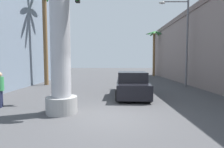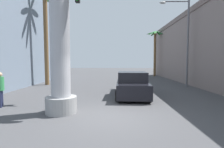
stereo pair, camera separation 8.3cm
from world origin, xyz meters
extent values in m
plane|color=#424244|center=(0.00, 10.00, 0.00)|extent=(92.24, 92.24, 0.00)
cylinder|color=#9E9EA3|center=(-2.13, 0.56, 4.20)|extent=(0.82, 0.82, 8.41)
cylinder|color=gray|center=(-2.13, 0.56, 0.35)|extent=(1.31, 1.31, 0.70)
cylinder|color=#59595E|center=(6.51, 8.61, 3.74)|extent=(0.16, 0.16, 7.48)
cylinder|color=#59595E|center=(5.38, 8.61, 7.33)|extent=(2.25, 0.10, 0.10)
ellipsoid|color=beige|center=(4.25, 8.61, 7.23)|extent=(0.56, 0.28, 0.20)
cylinder|color=black|center=(0.45, 6.29, 0.32)|extent=(0.25, 0.65, 0.64)
cylinder|color=black|center=(2.22, 6.22, 0.32)|extent=(0.25, 0.65, 0.64)
cylinder|color=black|center=(0.31, 2.79, 0.32)|extent=(0.25, 0.65, 0.64)
cylinder|color=black|center=(2.08, 2.72, 0.32)|extent=(0.25, 0.65, 0.64)
cube|color=black|center=(1.27, 4.50, 0.56)|extent=(2.06, 5.07, 0.80)
cube|color=black|center=(1.25, 4.13, 1.26)|extent=(1.80, 2.17, 0.60)
cylinder|color=brown|center=(6.26, 19.92, 3.33)|extent=(0.42, 0.55, 6.66)
ellipsoid|color=#27642D|center=(7.08, 19.90, 6.44)|extent=(1.31, 0.40, 0.79)
ellipsoid|color=#2C6F2D|center=(6.90, 20.35, 6.46)|extent=(1.23, 1.14, 0.73)
ellipsoid|color=#27702D|center=(6.13, 20.55, 6.50)|extent=(0.79, 1.41, 0.61)
ellipsoid|color=#31612D|center=(5.70, 20.11, 6.55)|extent=(1.44, 0.79, 0.47)
ellipsoid|color=#23792D|center=(5.72, 19.59, 6.46)|extent=(1.36, 0.87, 0.72)
ellipsoid|color=#2D6D2D|center=(6.13, 19.22, 6.49)|extent=(0.81, 1.40, 0.63)
ellipsoid|color=#1F5E2D|center=(6.84, 19.35, 6.46)|extent=(1.15, 1.23, 0.73)
cylinder|color=brown|center=(-6.25, 9.61, 4.43)|extent=(0.44, 0.58, 8.87)
cylinder|color=#1E233F|center=(-5.29, 1.35, 0.40)|extent=(0.14, 0.14, 0.81)
cylinder|color=#1E233F|center=(-5.34, 1.55, 0.40)|extent=(0.14, 0.14, 0.81)
cylinder|color=#338C4C|center=(-5.32, 1.45, 1.13)|extent=(0.42, 0.42, 0.66)
sphere|color=tan|center=(-5.32, 1.45, 1.57)|extent=(0.22, 0.22, 0.22)
camera|label=1|loc=(0.06, -6.75, 2.17)|focal=28.00mm
camera|label=2|loc=(0.15, -6.75, 2.17)|focal=28.00mm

